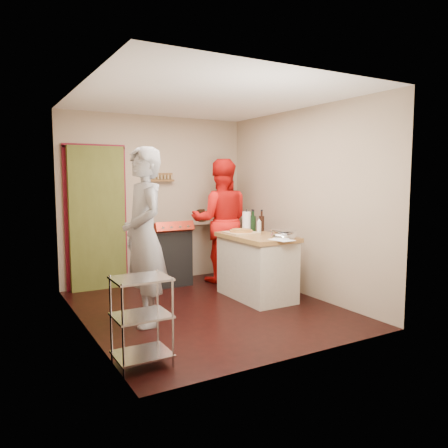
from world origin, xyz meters
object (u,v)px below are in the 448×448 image
(person_stripe, at_px, (144,237))
(person_red, at_px, (221,221))
(island, at_px, (257,264))
(stove, at_px, (168,255))
(wire_shelving, at_px, (141,317))

(person_stripe, xyz_separation_m, person_red, (1.75, 1.36, -0.03))
(island, bearing_deg, person_stripe, -171.39)
(stove, bearing_deg, person_red, -15.24)
(wire_shelving, height_order, island, island)
(person_stripe, height_order, person_red, person_stripe)
(island, height_order, person_stripe, person_stripe)
(person_stripe, bearing_deg, wire_shelving, -19.66)
(island, distance_m, person_red, 1.21)
(stove, xyz_separation_m, person_red, (0.82, -0.22, 0.52))
(stove, height_order, person_stripe, person_stripe)
(stove, relative_size, person_stripe, 0.50)
(stove, distance_m, person_red, 1.00)
(island, distance_m, person_stripe, 1.79)
(island, bearing_deg, wire_shelving, -148.17)
(wire_shelving, distance_m, person_red, 3.26)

